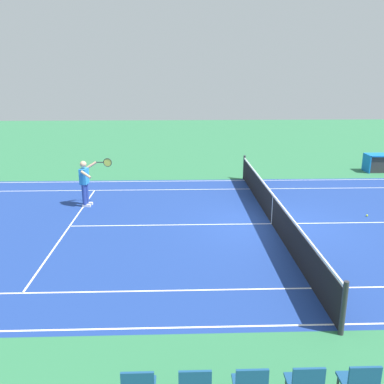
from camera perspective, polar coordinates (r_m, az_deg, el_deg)
ground_plane at (r=13.49m, az=10.92°, el=-4.32°), size 60.00×60.00×0.00m
court_slab at (r=13.49m, az=10.92°, el=-4.31°), size 24.20×11.40×0.00m
court_line_markings at (r=13.49m, az=10.92°, el=-4.30°), size 23.85×11.05×0.01m
tennis_net at (r=13.33m, az=11.03°, el=-2.34°), size 0.10×11.70×1.08m
tennis_player_near at (r=15.25m, az=-14.45°, el=1.51°), size 1.12×0.77×1.70m
tennis_ball at (r=15.09m, az=22.94°, el=-2.99°), size 0.07×0.07×0.07m
spectator_chair_0 at (r=6.70m, az=22.03°, el=-23.21°), size 0.44×0.44×0.88m
equipment_cart_tarped at (r=22.05m, az=24.22°, el=3.70°), size 1.25×0.84×0.85m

